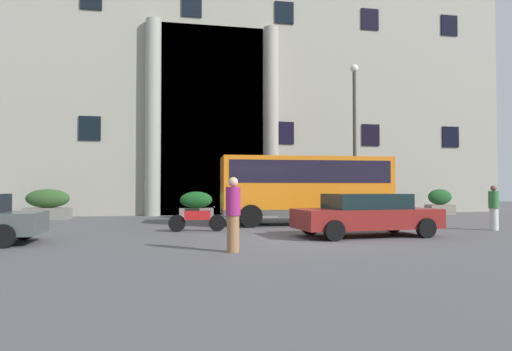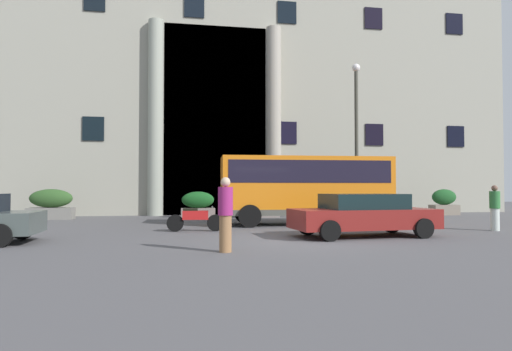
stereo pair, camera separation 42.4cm
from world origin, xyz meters
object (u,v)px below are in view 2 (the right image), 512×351
Objects in this scene: orange_minibus at (305,185)px; white_taxi_kerbside at (363,214)px; hedge_planter_entrance_right at (198,205)px; hedge_planter_east at (444,203)px; bus_stop_sign at (379,189)px; lamppost_plaza_centre at (356,129)px; hedge_planter_far_west at (259,206)px; hedge_planter_entrance_left at (374,205)px; pedestrian_child_trailing at (225,214)px; motorcycle_far_end at (194,219)px; hedge_planter_far_east at (51,205)px; pedestrian_woman_dark_dress at (495,208)px.

orange_minibus is 4.95m from white_taxi_kerbside.
orange_minibus is at bearing -49.38° from hedge_planter_entrance_right.
white_taxi_kerbside is (-9.18, -9.93, -0.01)m from hedge_planter_east.
lamppost_plaza_centre reaches higher than bus_stop_sign.
hedge_planter_far_west is 0.43× the size of white_taxi_kerbside.
bus_stop_sign reaches higher than hedge_planter_entrance_left.
hedge_planter_far_west is 1.11× the size of pedestrian_child_trailing.
motorcycle_far_end is 0.26× the size of lamppost_plaza_centre.
hedge_planter_far_west is (-5.41, 2.90, -0.92)m from bus_stop_sign.
lamppost_plaza_centre is (8.14, 4.83, 4.05)m from motorcycle_far_end.
hedge_planter_far_east is at bearing -179.86° from hedge_planter_east.
motorcycle_far_end is (-14.46, -7.31, -0.26)m from hedge_planter_east.
pedestrian_woman_dark_dress is at bearing -85.69° from hedge_planter_entrance_left.
white_taxi_kerbside is 2.32× the size of motorcycle_far_end.
pedestrian_woman_dark_dress is 7.85m from lamppost_plaza_centre.
bus_stop_sign is at bearing -10.52° from hedge_planter_far_east.
orange_minibus reaches higher than pedestrian_child_trailing.
hedge_planter_east reaches higher than hedge_planter_far_west.
lamppost_plaza_centre is (-6.31, -2.48, 3.79)m from hedge_planter_east.
pedestrian_woman_dark_dress is at bearing -4.64° from motorcycle_far_end.
orange_minibus reaches higher than hedge_planter_entrance_right.
hedge_planter_entrance_left is 0.25× the size of lamppost_plaza_centre.
hedge_planter_entrance_right is at bearing 179.79° from hedge_planter_entrance_left.
white_taxi_kerbside is (1.63, -9.84, 0.10)m from hedge_planter_far_west.
hedge_planter_east is 13.52m from white_taxi_kerbside.
hedge_planter_far_east reaches higher than motorcycle_far_end.
hedge_planter_entrance_left is (5.38, 5.00, -1.08)m from orange_minibus.
pedestrian_woman_dark_dress is at bearing -26.73° from hedge_planter_far_east.
pedestrian_child_trailing is (-8.47, -9.62, -0.60)m from bus_stop_sign.
hedge_planter_far_west is 3.23m from hedge_planter_entrance_right.
white_taxi_kerbside is at bearing -111.04° from lamppost_plaza_centre.
bus_stop_sign reaches higher than pedestrian_woman_dark_dress.
bus_stop_sign reaches higher than motorcycle_far_end.
hedge_planter_entrance_left is at bearing 59.23° from white_taxi_kerbside.
motorcycle_far_end is at bearing -153.19° from hedge_planter_east.
motorcycle_far_end is at bearing -154.51° from bus_stop_sign.
bus_stop_sign is at bearing 29.11° from orange_minibus.
hedge_planter_entrance_left is 9.70m from hedge_planter_entrance_right.
white_taxi_kerbside is 0.61× the size of lamppost_plaza_centre.
hedge_planter_far_east is at bearing 136.71° from motorcycle_far_end.
hedge_planter_far_east is (-21.22, -0.05, 0.01)m from hedge_planter_east.
white_taxi_kerbside is 2.59× the size of pedestrian_child_trailing.
hedge_planter_east is 4.33m from hedge_planter_entrance_left.
hedge_planter_far_west is 9.98m from white_taxi_kerbside.
bus_stop_sign is 1.35× the size of pedestrian_child_trailing.
hedge_planter_entrance_left is 10.96m from white_taxi_kerbside.
white_taxi_kerbside is at bearing -118.55° from bus_stop_sign.
white_taxi_kerbside is at bearing -22.73° from motorcycle_far_end.
white_taxi_kerbside is (-3.78, -6.94, -0.81)m from bus_stop_sign.
hedge_planter_entrance_left reaches higher than motorcycle_far_end.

